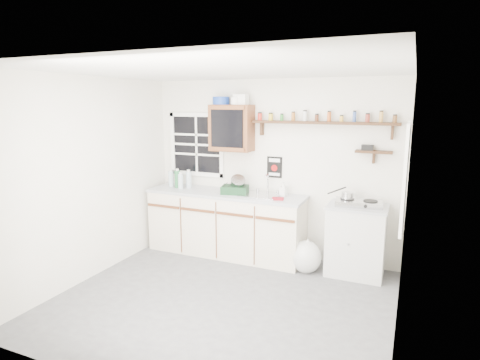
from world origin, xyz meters
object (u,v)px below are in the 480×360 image
main_cabinet (226,223)px  spice_shelf (322,122)px  hotplate (359,203)px  upper_cabinet (232,128)px  right_cabinet (356,240)px  dish_rack (236,187)px

main_cabinet → spice_shelf: spice_shelf is taller
hotplate → upper_cabinet: bearing=167.9°
main_cabinet → hotplate: bearing=0.2°
upper_cabinet → hotplate: (1.81, -0.14, -0.88)m
right_cabinet → upper_cabinet: size_ratio=1.40×
dish_rack → hotplate: bearing=-12.6°
right_cabinet → spice_shelf: spice_shelf is taller
right_cabinet → dish_rack: bearing=-178.7°
right_cabinet → upper_cabinet: upper_cabinet is taller
main_cabinet → right_cabinet: main_cabinet is taller
right_cabinet → dish_rack: size_ratio=2.18×
upper_cabinet → dish_rack: (0.13, -0.16, -0.82)m
hotplate → main_cabinet: bearing=172.5°
main_cabinet → dish_rack: (0.17, -0.01, 0.55)m
dish_rack → spice_shelf: bearing=-2.0°
dish_rack → hotplate: size_ratio=0.70×
dish_rack → hotplate: dish_rack is taller
main_cabinet → spice_shelf: size_ratio=1.21×
right_cabinet → spice_shelf: (-0.53, 0.19, 1.47)m
spice_shelf → dish_rack: size_ratio=4.58×
upper_cabinet → right_cabinet: bearing=-3.8°
spice_shelf → hotplate: size_ratio=3.19×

